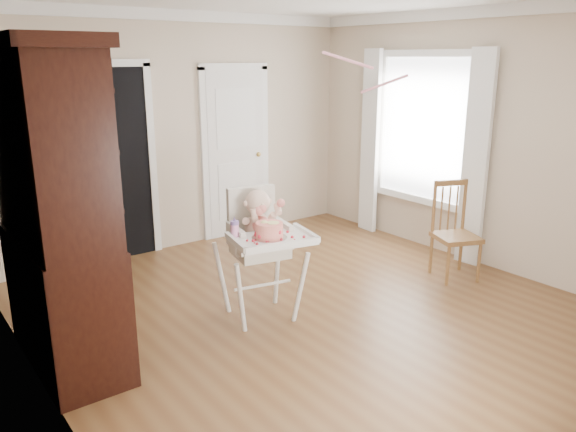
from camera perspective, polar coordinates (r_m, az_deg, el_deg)
floor at (r=5.06m, az=3.26°, el=-9.93°), size 5.00×5.00×0.00m
wall_back at (r=6.71m, az=-10.64°, el=8.32°), size 4.50×0.00×4.50m
wall_left at (r=3.63m, az=-24.58°, el=0.86°), size 0.00×5.00×5.00m
wall_right at (r=6.32m, az=19.36°, el=7.25°), size 0.00×5.00×5.00m
doorway at (r=6.38m, az=-17.70°, el=5.27°), size 1.06×0.05×2.22m
closet_door at (r=7.07m, az=-5.32°, el=6.24°), size 0.96×0.09×2.13m
window_right at (r=6.74m, az=13.30°, el=7.66°), size 0.13×1.84×2.30m
high_chair at (r=4.76m, az=-2.87°, el=-2.38°), size 0.81×0.94×1.16m
baby at (r=4.73m, az=-3.01°, el=-0.39°), size 0.33×0.29×0.51m
cake at (r=4.47m, az=-1.90°, el=-1.47°), size 0.29×0.29×0.13m
sippy_cup at (r=4.52m, az=-5.45°, el=-1.26°), size 0.07×0.07×0.17m
china_cabinet at (r=4.24m, az=-22.51°, el=0.56°), size 0.62×1.39×2.34m
dining_chair at (r=5.97m, az=16.59°, el=-1.74°), size 0.53×0.53×0.99m
streamer at (r=5.00m, az=6.05°, el=15.48°), size 0.19×0.47×0.15m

